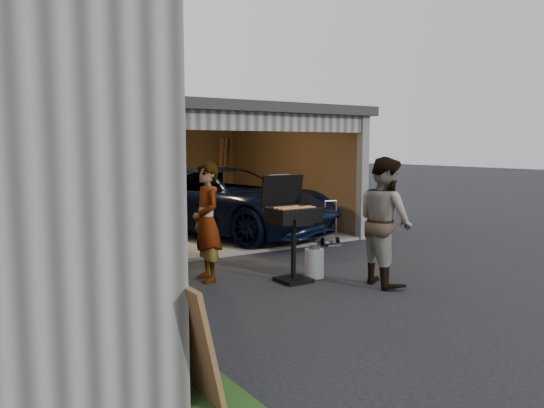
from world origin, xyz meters
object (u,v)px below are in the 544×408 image
at_px(bbq_grill, 292,219).
at_px(plywood_panel, 188,339).
at_px(propane_tank, 314,263).
at_px(woman, 207,222).
at_px(minivan, 226,203).
at_px(hand_truck, 331,236).
at_px(man, 385,221).

relative_size(bbq_grill, plywood_panel, 1.57).
bearing_deg(propane_tank, bbq_grill, 179.65).
bearing_deg(propane_tank, woman, 153.64).
xyz_separation_m(minivan, propane_tank, (-0.67, -4.17, -0.53)).
xyz_separation_m(woman, plywood_panel, (-1.83, -3.39, -0.40)).
xyz_separation_m(bbq_grill, hand_truck, (2.38, 1.96, -0.78)).
bearing_deg(minivan, plywood_panel, -141.44).
xyz_separation_m(man, propane_tank, (-0.62, 0.89, -0.73)).
height_order(propane_tank, hand_truck, hand_truck).
xyz_separation_m(man, bbq_grill, (-1.05, 0.89, 0.01)).
relative_size(minivan, woman, 2.98).
xyz_separation_m(woman, bbq_grill, (1.07, -0.74, 0.05)).
xyz_separation_m(minivan, woman, (-2.16, -3.43, 0.16)).
bearing_deg(propane_tank, minivan, 80.92).
xyz_separation_m(man, hand_truck, (1.33, 2.85, -0.77)).
distance_m(woman, man, 2.68).
height_order(woman, propane_tank, woman).
bearing_deg(woman, man, 58.78).
xyz_separation_m(man, plywood_panel, (-3.95, -1.76, -0.45)).
relative_size(minivan, plywood_panel, 5.25).
distance_m(minivan, hand_truck, 2.62).
height_order(bbq_grill, hand_truck, bbq_grill).
relative_size(propane_tank, hand_truck, 0.48).
height_order(bbq_grill, propane_tank, bbq_grill).
relative_size(bbq_grill, hand_truck, 1.71).
height_order(woman, hand_truck, woman).
distance_m(man, plywood_panel, 4.35).
height_order(man, hand_truck, man).
relative_size(woman, bbq_grill, 1.12).
distance_m(minivan, plywood_panel, 7.90).
relative_size(man, plywood_panel, 1.85).
height_order(man, bbq_grill, man).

